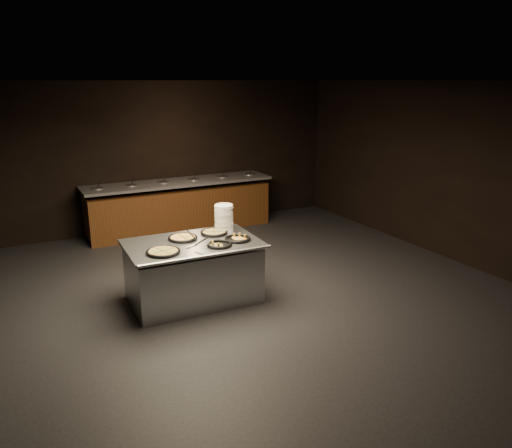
# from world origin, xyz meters

# --- Properties ---
(room) EXTENTS (7.02, 8.02, 2.92)m
(room) POSITION_xyz_m (0.00, 0.00, 1.45)
(room) COLOR black
(room) RESTS_ON ground
(salad_bar) EXTENTS (3.70, 0.83, 1.18)m
(salad_bar) POSITION_xyz_m (0.00, 3.56, 0.44)
(salad_bar) COLOR #5A3115
(salad_bar) RESTS_ON ground
(serving_counter) EXTENTS (1.78, 1.18, 0.84)m
(serving_counter) POSITION_xyz_m (-0.93, 0.35, 0.40)
(serving_counter) COLOR silver
(serving_counter) RESTS_ON ground
(plate_stack) EXTENTS (0.26, 0.26, 0.38)m
(plate_stack) POSITION_xyz_m (-0.34, 0.62, 1.02)
(plate_stack) COLOR silver
(plate_stack) RESTS_ON serving_counter
(pan_veggie_whole) EXTENTS (0.43, 0.43, 0.04)m
(pan_veggie_whole) POSITION_xyz_m (-1.40, 0.10, 0.85)
(pan_veggie_whole) COLOR black
(pan_veggie_whole) RESTS_ON serving_counter
(pan_cheese_whole) EXTENTS (0.40, 0.40, 0.04)m
(pan_cheese_whole) POSITION_xyz_m (-0.99, 0.52, 0.85)
(pan_cheese_whole) COLOR black
(pan_cheese_whole) RESTS_ON serving_counter
(pan_cheese_slices_a) EXTENTS (0.38, 0.38, 0.04)m
(pan_cheese_slices_a) POSITION_xyz_m (-0.52, 0.56, 0.85)
(pan_cheese_slices_a) COLOR black
(pan_cheese_slices_a) RESTS_ON serving_counter
(pan_cheese_slices_b) EXTENTS (0.33, 0.33, 0.04)m
(pan_cheese_slices_b) POSITION_xyz_m (-0.66, 0.04, 0.85)
(pan_cheese_slices_b) COLOR black
(pan_cheese_slices_b) RESTS_ON serving_counter
(pan_veggie_slices) EXTENTS (0.35, 0.35, 0.04)m
(pan_veggie_slices) POSITION_xyz_m (-0.35, 0.14, 0.85)
(pan_veggie_slices) COLOR black
(pan_veggie_slices) RESTS_ON serving_counter
(server_left) EXTENTS (0.19, 0.27, 0.15)m
(server_left) POSITION_xyz_m (-0.94, 0.41, 0.90)
(server_left) COLOR silver
(server_left) RESTS_ON serving_counter
(server_right) EXTENTS (0.30, 0.10, 0.14)m
(server_right) POSITION_xyz_m (-0.86, 0.05, 0.90)
(server_right) COLOR silver
(server_right) RESTS_ON serving_counter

